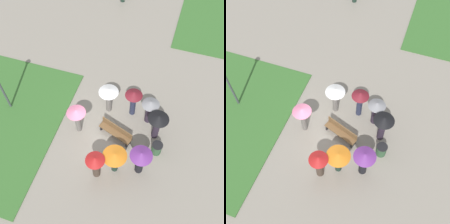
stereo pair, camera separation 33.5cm
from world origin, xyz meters
TOP-DOWN VIEW (x-y plane):
  - ground_plane at (0.00, 0.00)m, footprint 90.00×90.00m
  - park_bench at (1.04, 0.03)m, footprint 1.97×1.05m
  - trash_bin at (3.36, -0.27)m, footprint 0.57×0.57m
  - crowd_person_maroon at (1.50, 1.76)m, footprint 0.95×0.95m
  - crowd_person_grey at (2.49, 1.55)m, footprint 0.96×0.96m
  - crowd_person_purple at (2.73, -1.54)m, footprint 1.09×1.09m
  - crowd_person_red at (0.75, -2.38)m, footprint 0.93×0.93m
  - crowd_person_white at (0.14, 1.58)m, footprint 1.09×1.09m
  - crowd_person_pink at (-1.04, -0.21)m, footprint 1.01×1.01m
  - crowd_person_orange at (1.54, -1.85)m, footprint 1.19×1.19m
  - crowd_person_black at (3.07, 0.66)m, footprint 1.09×1.09m

SIDE VIEW (x-z plane):
  - ground_plane at x=0.00m, z-range 0.00..0.00m
  - trash_bin at x=3.36m, z-range 0.00..0.78m
  - park_bench at x=1.04m, z-range 0.03..0.93m
  - crowd_person_grey at x=2.49m, z-range 0.29..2.09m
  - crowd_person_red at x=0.75m, z-range 0.29..2.19m
  - crowd_person_orange at x=1.54m, z-range 0.45..2.21m
  - crowd_person_purple at x=2.73m, z-range 0.38..2.36m
  - crowd_person_maroon at x=1.50m, z-range 0.43..2.38m
  - crowd_person_pink at x=-1.04m, z-range 0.46..2.38m
  - crowd_person_white at x=0.14m, z-range 0.47..2.37m
  - crowd_person_black at x=3.07m, z-range 0.45..2.48m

